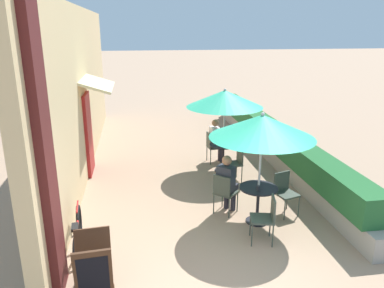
{
  "coord_description": "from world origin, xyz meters",
  "views": [
    {
      "loc": [
        -1.16,
        -4.31,
        3.69
      ],
      "look_at": [
        0.15,
        4.19,
        1.0
      ],
      "focal_mm": 35.0,
      "sensor_mm": 36.0,
      "label": 1
    }
  ],
  "objects_px": {
    "seated_patron_near_right": "(227,181)",
    "cafe_chair_near_back": "(267,216)",
    "bicycle_leaning": "(78,239)",
    "cafe_chair_near_left": "(285,190)",
    "menu_board": "(94,270)",
    "patio_table_near": "(258,197)",
    "patio_umbrella_mid": "(225,99)",
    "patio_table_mid": "(223,152)",
    "coffee_cup_near": "(258,188)",
    "cafe_chair_mid_right": "(236,161)",
    "cafe_chair_mid_left": "(212,145)",
    "seated_patron_mid_left": "(216,139)",
    "cafe_chair_near_right": "(224,191)",
    "patio_umbrella_near": "(262,126)"
  },
  "relations": [
    {
      "from": "patio_table_near",
      "to": "patio_umbrella_near",
      "type": "height_order",
      "value": "patio_umbrella_near"
    },
    {
      "from": "patio_table_near",
      "to": "cafe_chair_mid_right",
      "type": "distance_m",
      "value": 2.11
    },
    {
      "from": "patio_table_near",
      "to": "patio_table_mid",
      "type": "bearing_deg",
      "value": 90.59
    },
    {
      "from": "seated_patron_near_right",
      "to": "cafe_chair_near_back",
      "type": "bearing_deg",
      "value": -28.42
    },
    {
      "from": "bicycle_leaning",
      "to": "seated_patron_near_right",
      "type": "bearing_deg",
      "value": 18.12
    },
    {
      "from": "patio_table_mid",
      "to": "menu_board",
      "type": "xyz_separation_m",
      "value": [
        -2.93,
        -4.58,
        -0.05
      ]
    },
    {
      "from": "cafe_chair_near_left",
      "to": "bicycle_leaning",
      "type": "xyz_separation_m",
      "value": [
        -3.98,
        -1.0,
        -0.16
      ]
    },
    {
      "from": "seated_patron_near_right",
      "to": "seated_patron_mid_left",
      "type": "bearing_deg",
      "value": 124.5
    },
    {
      "from": "seated_patron_near_right",
      "to": "coffee_cup_near",
      "type": "xyz_separation_m",
      "value": [
        0.45,
        -0.63,
        0.1
      ]
    },
    {
      "from": "patio_table_near",
      "to": "cafe_chair_near_right",
      "type": "height_order",
      "value": "cafe_chair_near_right"
    },
    {
      "from": "bicycle_leaning",
      "to": "menu_board",
      "type": "relative_size",
      "value": 1.84
    },
    {
      "from": "coffee_cup_near",
      "to": "cafe_chair_near_right",
      "type": "bearing_deg",
      "value": 133.49
    },
    {
      "from": "cafe_chair_near_left",
      "to": "bicycle_leaning",
      "type": "height_order",
      "value": "cafe_chair_near_left"
    },
    {
      "from": "cafe_chair_near_right",
      "to": "cafe_chair_mid_left",
      "type": "height_order",
      "value": "same"
    },
    {
      "from": "cafe_chair_mid_left",
      "to": "patio_table_near",
      "type": "bearing_deg",
      "value": -3.04
    },
    {
      "from": "patio_umbrella_mid",
      "to": "seated_patron_near_right",
      "type": "bearing_deg",
      "value": -101.58
    },
    {
      "from": "coffee_cup_near",
      "to": "patio_umbrella_near",
      "type": "bearing_deg",
      "value": 67.99
    },
    {
      "from": "patio_table_mid",
      "to": "bicycle_leaning",
      "type": "bearing_deg",
      "value": -133.06
    },
    {
      "from": "cafe_chair_near_right",
      "to": "cafe_chair_mid_right",
      "type": "distance_m",
      "value": 1.82
    },
    {
      "from": "cafe_chair_near_right",
      "to": "coffee_cup_near",
      "type": "xyz_separation_m",
      "value": [
        0.52,
        -0.55,
        0.27
      ]
    },
    {
      "from": "menu_board",
      "to": "seated_patron_near_right",
      "type": "bearing_deg",
      "value": 37.96
    },
    {
      "from": "seated_patron_near_right",
      "to": "cafe_chair_mid_left",
      "type": "xyz_separation_m",
      "value": [
        0.32,
        3.0,
        -0.17
      ]
    },
    {
      "from": "patio_table_mid",
      "to": "patio_table_near",
      "type": "bearing_deg",
      "value": -89.41
    },
    {
      "from": "cafe_chair_near_right",
      "to": "patio_table_mid",
      "type": "distance_m",
      "value": 2.44
    },
    {
      "from": "patio_umbrella_near",
      "to": "patio_table_mid",
      "type": "xyz_separation_m",
      "value": [
        -0.03,
        2.81,
        -1.43
      ]
    },
    {
      "from": "coffee_cup_near",
      "to": "menu_board",
      "type": "height_order",
      "value": "menu_board"
    },
    {
      "from": "cafe_chair_near_back",
      "to": "cafe_chair_mid_left",
      "type": "height_order",
      "value": "same"
    },
    {
      "from": "seated_patron_near_right",
      "to": "patio_table_mid",
      "type": "xyz_separation_m",
      "value": [
        0.47,
        2.3,
        -0.16
      ]
    },
    {
      "from": "seated_patron_near_right",
      "to": "cafe_chair_near_back",
      "type": "xyz_separation_m",
      "value": [
        0.42,
        -1.22,
        -0.17
      ]
    },
    {
      "from": "patio_table_mid",
      "to": "bicycle_leaning",
      "type": "height_order",
      "value": "bicycle_leaning"
    },
    {
      "from": "cafe_chair_mid_right",
      "to": "coffee_cup_near",
      "type": "bearing_deg",
      "value": 169.64
    },
    {
      "from": "patio_table_near",
      "to": "patio_umbrella_near",
      "type": "bearing_deg",
      "value": 116.57
    },
    {
      "from": "patio_table_near",
      "to": "seated_patron_mid_left",
      "type": "height_order",
      "value": "seated_patron_mid_left"
    },
    {
      "from": "cafe_chair_near_right",
      "to": "patio_table_near",
      "type": "bearing_deg",
      "value": 6.13
    },
    {
      "from": "patio_table_near",
      "to": "patio_table_mid",
      "type": "distance_m",
      "value": 2.81
    },
    {
      "from": "cafe_chair_near_left",
      "to": "menu_board",
      "type": "xyz_separation_m",
      "value": [
        -3.61,
        -2.06,
        -0.04
      ]
    },
    {
      "from": "menu_board",
      "to": "patio_table_mid",
      "type": "bearing_deg",
      "value": 52.45
    },
    {
      "from": "patio_table_near",
      "to": "patio_umbrella_mid",
      "type": "relative_size",
      "value": 0.33
    },
    {
      "from": "seated_patron_near_right",
      "to": "patio_umbrella_mid",
      "type": "distance_m",
      "value": 2.67
    },
    {
      "from": "seated_patron_near_right",
      "to": "cafe_chair_mid_left",
      "type": "relative_size",
      "value": 1.44
    },
    {
      "from": "patio_umbrella_mid",
      "to": "menu_board",
      "type": "height_order",
      "value": "patio_umbrella_mid"
    },
    {
      "from": "patio_umbrella_mid",
      "to": "cafe_chair_mid_left",
      "type": "xyz_separation_m",
      "value": [
        -0.15,
        0.7,
        -1.44
      ]
    },
    {
      "from": "cafe_chair_near_back",
      "to": "seated_patron_mid_left",
      "type": "distance_m",
      "value": 4.23
    },
    {
      "from": "patio_table_mid",
      "to": "seated_patron_mid_left",
      "type": "relative_size",
      "value": 0.59
    },
    {
      "from": "seated_patron_near_right",
      "to": "bicycle_leaning",
      "type": "xyz_separation_m",
      "value": [
        -2.82,
        -1.22,
        -0.33
      ]
    },
    {
      "from": "patio_umbrella_mid",
      "to": "patio_table_mid",
      "type": "bearing_deg",
      "value": 0.0
    },
    {
      "from": "cafe_chair_mid_right",
      "to": "seated_patron_mid_left",
      "type": "bearing_deg",
      "value": 1.65
    },
    {
      "from": "seated_patron_mid_left",
      "to": "cafe_chair_near_back",
      "type": "bearing_deg",
      "value": -6.14
    },
    {
      "from": "coffee_cup_near",
      "to": "cafe_chair_mid_right",
      "type": "xyz_separation_m",
      "value": [
        0.17,
        2.23,
        -0.27
      ]
    },
    {
      "from": "cafe_chair_near_right",
      "to": "seated_patron_near_right",
      "type": "xyz_separation_m",
      "value": [
        0.08,
        0.08,
        0.17
      ]
    }
  ]
}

